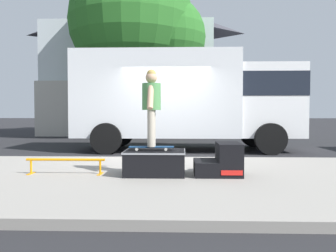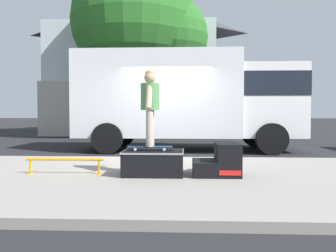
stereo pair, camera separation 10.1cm
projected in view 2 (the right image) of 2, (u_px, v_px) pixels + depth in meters
The scene contains 10 objects.
ground_plane at pixel (165, 159), 8.97m from camera, with size 140.00×140.00×0.00m, color black.
sidewalk_slab at pixel (156, 179), 5.97m from camera, with size 50.00×5.00×0.12m, color gray.
skate_box at pixel (154, 162), 6.04m from camera, with size 1.04×0.79×0.42m.
kicker_ramp at pixel (220, 162), 5.98m from camera, with size 0.79×0.75×0.55m.
grind_rail at pixel (64, 162), 6.11m from camera, with size 1.38×0.28×0.27m.
skateboard at pixel (150, 147), 6.07m from camera, with size 0.79×0.23×0.07m.
skater_kid at pixel (150, 101), 6.04m from camera, with size 0.32×0.69×1.33m.
box_truck at pixel (189, 97), 11.07m from camera, with size 6.91×2.63×3.05m.
street_tree_main at pixel (141, 25), 16.29m from camera, with size 6.37×5.79×8.37m.
house_behind at pixel (137, 63), 21.41m from camera, with size 9.54×8.23×8.40m.
Camera 2 is at (0.49, -8.92, 1.19)m, focal length 37.31 mm.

